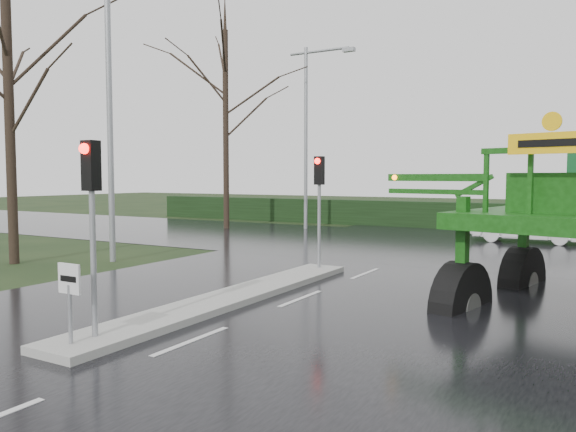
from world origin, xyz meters
The scene contains 14 objects.
ground centered at (0.00, 0.00, 0.00)m, with size 140.00×140.00×0.00m, color black.
road_main centered at (0.00, 10.00, 0.00)m, with size 14.00×80.00×0.02m, color black.
road_cross centered at (0.00, 16.00, 0.01)m, with size 80.00×12.00×0.02m, color black.
median_island centered at (-1.30, 3.00, 0.09)m, with size 1.20×10.00×0.16m, color gray.
hedge_row centered at (0.00, 24.00, 0.75)m, with size 44.00×0.90×1.50m, color black.
keep_left_sign centered at (-1.30, -1.50, 1.06)m, with size 0.50×0.07×1.35m.
traffic_signal_near centered at (-1.30, -1.01, 2.59)m, with size 0.26×0.33×3.52m.
traffic_signal_mid centered at (-1.30, 7.49, 2.59)m, with size 0.26×0.33×3.52m.
street_light_left_near centered at (-8.19, 6.00, 5.99)m, with size 3.85×0.30×10.00m.
street_light_left_far centered at (-8.19, 20.00, 5.99)m, with size 3.85×0.30×10.00m.
tree_left_near centered at (-11.00, 4.00, 5.85)m, with size 6.30×6.30×10.85m.
tree_left_far centered at (-12.50, 18.00, 7.15)m, with size 7.70×7.70×13.26m.
crop_sprayer centered at (3.55, 5.28, 2.46)m, with size 9.13×6.57×5.20m.
white_sedan centered at (3.10, 19.10, 0.00)m, with size 1.62×4.65×1.53m, color silver.
Camera 1 is at (6.34, -7.54, 2.91)m, focal length 35.00 mm.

